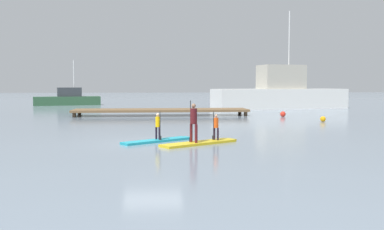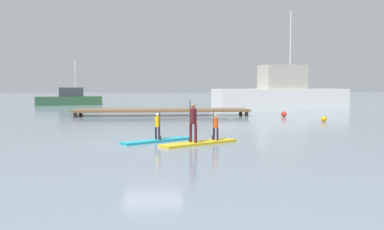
{
  "view_description": "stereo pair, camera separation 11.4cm",
  "coord_description": "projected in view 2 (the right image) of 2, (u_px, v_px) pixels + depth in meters",
  "views": [
    {
      "loc": [
        0.01,
        -18.12,
        2.46
      ],
      "look_at": [
        1.94,
        2.84,
        0.98
      ],
      "focal_mm": 40.02,
      "sensor_mm": 36.0,
      "label": 1
    },
    {
      "loc": [
        0.13,
        -18.13,
        2.46
      ],
      "look_at": [
        1.94,
        2.84,
        0.98
      ],
      "focal_mm": 40.02,
      "sensor_mm": 36.0,
      "label": 2
    }
  ],
  "objects": [
    {
      "name": "fishing_boat_white_large",
      "position": [
        281.0,
        94.0,
        44.69
      ],
      "size": [
        14.52,
        6.12,
        10.13
      ],
      "color": "silver",
      "rests_on": "ground"
    },
    {
      "name": "mooring_buoy_mid",
      "position": [
        284.0,
        114.0,
        32.94
      ],
      "size": [
        0.42,
        0.42,
        0.42
      ],
      "primitive_type": "sphere",
      "color": "red",
      "rests_on": "ground"
    },
    {
      "name": "paddleboard_far",
      "position": [
        200.0,
        143.0,
        17.77
      ],
      "size": [
        3.44,
        2.52,
        0.1
      ],
      "color": "gold",
      "rests_on": "ground"
    },
    {
      "name": "ground_plane",
      "position": [
        152.0,
        143.0,
        18.18
      ],
      "size": [
        240.0,
        240.0,
        0.0
      ],
      "primitive_type": "plane",
      "color": "gray"
    },
    {
      "name": "paddleboard_near",
      "position": [
        157.0,
        141.0,
        18.53
      ],
      "size": [
        3.12,
        2.4,
        0.1
      ],
      "color": "#1E9EB2",
      "rests_on": "ground"
    },
    {
      "name": "fishing_boat_green_midground",
      "position": [
        69.0,
        99.0,
        51.91
      ],
      "size": [
        8.01,
        3.96,
        5.47
      ],
      "color": "#2D5638",
      "rests_on": "ground"
    },
    {
      "name": "paddler_adult",
      "position": [
        193.0,
        120.0,
        17.51
      ],
      "size": [
        0.39,
        0.44,
        1.72
      ],
      "color": "#4C1419",
      "rests_on": "paddleboard_far"
    },
    {
      "name": "paddler_child_solo",
      "position": [
        158.0,
        125.0,
        18.47
      ],
      "size": [
        0.29,
        0.35,
        1.23
      ],
      "color": "black",
      "rests_on": "paddleboard_near"
    },
    {
      "name": "mooring_buoy_near",
      "position": [
        324.0,
        119.0,
        28.48
      ],
      "size": [
        0.37,
        0.37,
        0.37
      ],
      "primitive_type": "sphere",
      "color": "orange",
      "rests_on": "ground"
    },
    {
      "name": "floating_dock",
      "position": [
        162.0,
        110.0,
        34.3
      ],
      "size": [
        13.88,
        2.91,
        0.52
      ],
      "color": "brown",
      "rests_on": "ground"
    },
    {
      "name": "paddler_child_front",
      "position": [
        216.0,
        126.0,
        18.27
      ],
      "size": [
        0.27,
        0.34,
        1.22
      ],
      "color": "black",
      "rests_on": "paddleboard_far"
    }
  ]
}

